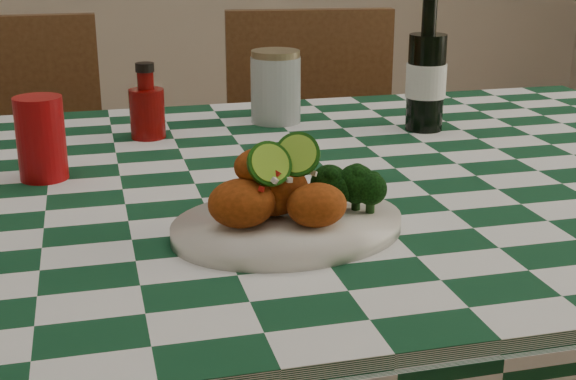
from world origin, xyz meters
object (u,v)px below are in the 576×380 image
object	(u,v)px
beer_bottle	(427,63)
ketchup_bottle	(147,101)
red_tumbler	(41,138)
wooden_chair_left	(16,232)
fried_chicken_pile	(285,181)
wooden_chair_right	(320,211)
plate	(288,226)
mason_jar	(276,87)

from	to	relation	value
beer_bottle	ketchup_bottle	bearing A→B (deg)	172.48
red_tumbler	wooden_chair_left	xyz separation A→B (m)	(-0.11, 0.64, -0.38)
ketchup_bottle	beer_bottle	world-z (taller)	beer_bottle
fried_chicken_pile	wooden_chair_right	distance (m)	1.03
plate	fried_chicken_pile	size ratio (longest dim) A/B	1.92
fried_chicken_pile	wooden_chair_left	world-z (taller)	wooden_chair_left
plate	ketchup_bottle	world-z (taller)	ketchup_bottle
wooden_chair_left	beer_bottle	bearing A→B (deg)	-33.04
fried_chicken_pile	wooden_chair_left	size ratio (longest dim) A/B	0.16
wooden_chair_left	wooden_chair_right	distance (m)	0.72
beer_bottle	wooden_chair_left	size ratio (longest dim) A/B	0.26
plate	wooden_chair_right	bearing A→B (deg)	71.06
plate	red_tumbler	size ratio (longest dim) A/B	2.36
plate	red_tumbler	distance (m)	0.42
plate	wooden_chair_right	size ratio (longest dim) A/B	0.31
red_tumbler	ketchup_bottle	xyz separation A→B (m)	(0.17, 0.20, 0.00)
fried_chicken_pile	beer_bottle	world-z (taller)	beer_bottle
wooden_chair_left	wooden_chair_right	world-z (taller)	same
fried_chicken_pile	beer_bottle	distance (m)	0.57
fried_chicken_pile	ketchup_bottle	size ratio (longest dim) A/B	1.15
red_tumbler	beer_bottle	world-z (taller)	beer_bottle
ketchup_bottle	mason_jar	world-z (taller)	mason_jar
beer_bottle	plate	bearing A→B (deg)	-129.94
fried_chicken_pile	ketchup_bottle	xyz separation A→B (m)	(-0.12, 0.50, -0.00)
fried_chicken_pile	mason_jar	size ratio (longest dim) A/B	1.12
red_tumbler	beer_bottle	bearing A→B (deg)	11.73
beer_bottle	wooden_chair_right	size ratio (longest dim) A/B	0.26
fried_chicken_pile	red_tumbler	bearing A→B (deg)	134.09
mason_jar	wooden_chair_left	bearing A→B (deg)	143.94
fried_chicken_pile	red_tumbler	size ratio (longest dim) A/B	1.23
red_tumbler	mason_jar	xyz separation A→B (m)	(0.41, 0.26, 0.01)
wooden_chair_left	wooden_chair_right	size ratio (longest dim) A/B	1.00
plate	ketchup_bottle	size ratio (longest dim) A/B	2.20
red_tumbler	wooden_chair_left	size ratio (longest dim) A/B	0.13
fried_chicken_pile	mason_jar	distance (m)	0.57
wooden_chair_left	ketchup_bottle	bearing A→B (deg)	-57.25
red_tumbler	wooden_chair_right	size ratio (longest dim) A/B	0.13
plate	ketchup_bottle	distance (m)	0.52
plate	wooden_chair_left	world-z (taller)	wooden_chair_left
mason_jar	wooden_chair_right	xyz separation A→B (m)	(0.19, 0.35, -0.39)
plate	red_tumbler	xyz separation A→B (m)	(-0.29, 0.30, 0.05)
ketchup_bottle	mason_jar	bearing A→B (deg)	13.75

